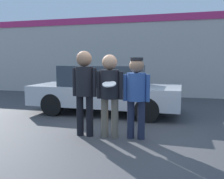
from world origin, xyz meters
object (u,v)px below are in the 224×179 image
object	(u,v)px
shrub	(91,86)
parked_car_near	(105,89)
person_middle_with_frisbee	(110,88)
person_left	(84,85)
person_right	(136,90)

from	to	relation	value
shrub	parked_car_near	bearing A→B (deg)	-62.58
shrub	person_middle_with_frisbee	bearing A→B (deg)	-65.68
person_left	parked_car_near	xyz separation A→B (m)	(-0.29, 2.39, -0.36)
parked_car_near	shrub	distance (m)	3.86
person_left	shrub	world-z (taller)	person_left
person_left	person_middle_with_frisbee	size ratio (longest dim) A/B	1.04
person_left	parked_car_near	size ratio (longest dim) A/B	0.41
person_right	shrub	world-z (taller)	person_right
person_right	parked_car_near	size ratio (longest dim) A/B	0.37
person_right	person_middle_with_frisbee	bearing A→B (deg)	-172.84
person_middle_with_frisbee	shrub	xyz separation A→B (m)	(-2.61, 5.78, -0.58)
person_middle_with_frisbee	parked_car_near	xyz separation A→B (m)	(-0.84, 2.36, -0.31)
person_left	shrub	distance (m)	6.20
parked_car_near	shrub	xyz separation A→B (m)	(-1.77, 3.42, -0.27)
person_right	parked_car_near	bearing A→B (deg)	121.06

